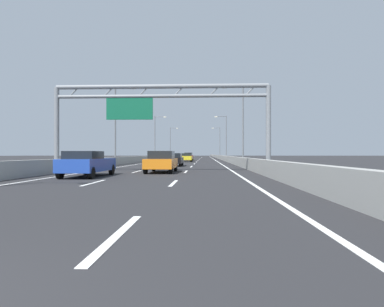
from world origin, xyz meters
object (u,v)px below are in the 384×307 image
Objects in this scene: yellow_car at (187,157)px; blue_car at (88,163)px; sign_gantry at (157,105)px; orange_car at (162,162)px; streetlamp_left_distant at (171,141)px; red_car at (189,156)px; streetlamp_right_mid at (241,120)px; streetlamp_right_far at (225,135)px; streetlamp_left_far at (156,135)px; streetlamp_left_mid at (117,120)px; streetlamp_right_distant at (219,141)px; black_car at (174,159)px.

blue_car is (-3.70, -33.99, 0.03)m from yellow_car.
sign_gantry is 3.58× the size of orange_car.
sign_gantry is at bearing -90.94° from yellow_car.
streetlamp_left_distant is at bearing 92.81° from blue_car.
streetlamp_right_mid is at bearing -73.44° from red_car.
yellow_car is at bearing -114.26° from streetlamp_right_far.
sign_gantry is 16.97m from streetlamp_right_mid.
blue_car is at bearing -85.51° from streetlamp_left_far.
blue_car is at bearing -102.36° from streetlamp_right_far.
streetlamp_right_far is at bearing 80.93° from orange_car.
streetlamp_right_far is 51.58m from blue_car.
streetlamp_right_far is 2.13× the size of red_car.
streetlamp_right_far is at bearing 63.62° from streetlamp_left_mid.
streetlamp_right_far and streetlamp_left_distant have the same top height.
orange_car is 0.95× the size of blue_car.
streetlamp_right_far is at bearing 65.74° from yellow_car.
streetlamp_right_mid is at bearing -90.00° from streetlamp_right_distant.
streetlamp_left_far reaches higher than black_car.
black_car is 16.05m from blue_car.
orange_car is at bearing -84.28° from streetlamp_left_distant.
streetlamp_right_far reaches higher than yellow_car.
streetlamp_left_far is 1.00× the size of streetlamp_right_far.
streetlamp_right_mid is 23.36m from blue_car.
streetlamp_left_mid is at bearing 180.00° from streetlamp_right_mid.
streetlamp_left_distant is 2.13× the size of red_car.
blue_car is at bearing -87.19° from streetlamp_left_distant.
sign_gantry is 4.14m from orange_car.
black_car is (0.21, 10.68, -4.10)m from sign_gantry.
streetlamp_right_distant is at bearing 84.11° from sign_gantry.
streetlamp_left_far is (0.00, 30.10, 0.00)m from streetlamp_left_mid.
orange_car is at bearing -88.79° from black_car.
streetlamp_left_mid is 1.00× the size of streetlamp_left_far.
blue_car is (-10.99, -80.28, -4.64)m from streetlamp_right_distant.
streetlamp_left_distant reaches higher than black_car.
streetlamp_right_far is 35.63m from black_car.
streetlamp_right_far is 2.15× the size of orange_car.
streetlamp_right_mid is 33.60m from streetlamp_left_far.
streetlamp_right_mid is at bearing 61.30° from blue_car.
yellow_car is (0.47, 28.99, -4.09)m from sign_gantry.
streetlamp_left_distant is at bearing 116.38° from streetlamp_right_far.
streetlamp_right_distant reaches higher than black_car.
blue_car is at bearing -118.70° from streetlamp_right_mid.
orange_car is (7.61, -45.89, -4.63)m from streetlamp_left_far.
streetlamp_right_distant is at bearing 81.04° from yellow_car.
streetlamp_right_mid and streetlamp_left_far have the same top height.
red_car reaches higher than blue_car.
yellow_car is at bearing -64.76° from streetlamp_left_far.
streetlamp_right_distant reaches higher than orange_car.
yellow_car is (-7.30, -16.19, -4.67)m from streetlamp_right_far.
streetlamp_right_distant is (14.93, 60.20, 0.00)m from streetlamp_left_mid.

